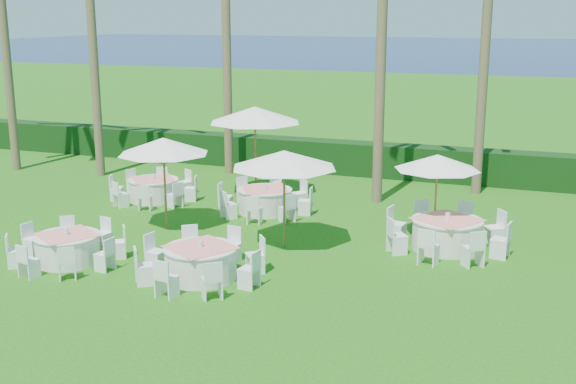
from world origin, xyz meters
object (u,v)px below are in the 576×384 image
banquet_table_b (201,262)px  umbrella_d (437,162)px  banquet_table_d (154,189)px  umbrella_c (255,115)px  umbrella_b (284,159)px  banquet_table_a (67,248)px  umbrella_a (163,146)px  banquet_table_e (265,200)px  banquet_table_f (447,233)px

banquet_table_b → umbrella_d: size_ratio=1.28×
banquet_table_d → umbrella_c: bearing=27.8°
umbrella_b → umbrella_c: umbrella_c is taller
banquet_table_b → banquet_table_d: bearing=128.8°
banquet_table_b → umbrella_b: umbrella_b is taller
banquet_table_a → umbrella_a: size_ratio=1.07×
banquet_table_e → banquet_table_f: (5.68, -1.65, 0.03)m
umbrella_a → umbrella_c: 4.33m
banquet_table_b → banquet_table_f: bearing=39.6°
banquet_table_f → banquet_table_d: bearing=169.7°
banquet_table_a → umbrella_d: bearing=31.4°
banquet_table_d → banquet_table_f: (9.59, -1.74, 0.05)m
banquet_table_a → banquet_table_f: 9.44m
banquet_table_e → umbrella_d: umbrella_d is taller
banquet_table_d → banquet_table_e: bearing=-1.3°
banquet_table_d → umbrella_b: size_ratio=1.02×
banquet_table_e → umbrella_d: (5.25, -0.98, 1.72)m
banquet_table_b → umbrella_c: bearing=103.4°
umbrella_d → banquet_table_e: bearing=169.5°
umbrella_a → umbrella_d: (7.19, 1.60, -0.25)m
banquet_table_e → umbrella_d: 5.61m
banquet_table_b → banquet_table_f: banquet_table_f is taller
banquet_table_f → umbrella_b: 4.57m
banquet_table_f → umbrella_c: umbrella_c is taller
banquet_table_b → umbrella_a: bearing=130.5°
umbrella_a → banquet_table_e: bearing=53.1°
banquet_table_b → umbrella_d: 6.76m
banquet_table_e → umbrella_c: 3.02m
umbrella_a → umbrella_c: size_ratio=0.86×
banquet_table_b → banquet_table_e: size_ratio=1.02×
banquet_table_d → banquet_table_a: bearing=-79.1°
banquet_table_b → umbrella_d: bearing=46.6°
umbrella_c → umbrella_d: size_ratio=1.30×
banquet_table_a → banquet_table_b: banquet_table_b is taller
banquet_table_e → umbrella_c: size_ratio=0.96×
umbrella_b → umbrella_d: 4.04m
umbrella_b → umbrella_d: (3.51, 2.00, -0.21)m
banquet_table_d → umbrella_d: size_ratio=1.19×
banquet_table_d → umbrella_a: (1.98, -2.67, 1.98)m
banquet_table_a → banquet_table_e: 6.49m
umbrella_c → banquet_table_e: bearing=-58.7°
umbrella_a → banquet_table_d: bearing=126.6°
banquet_table_b → banquet_table_e: (-0.76, 5.73, -0.01)m
umbrella_b → banquet_table_d: bearing=151.6°
banquet_table_e → umbrella_b: (1.74, -2.97, 1.93)m
banquet_table_a → banquet_table_b: 3.53m
banquet_table_a → umbrella_b: (4.51, 2.90, 1.95)m
umbrella_c → banquet_table_d: bearing=-152.2°
banquet_table_e → umbrella_c: bearing=121.3°
banquet_table_e → banquet_table_f: banquet_table_f is taller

